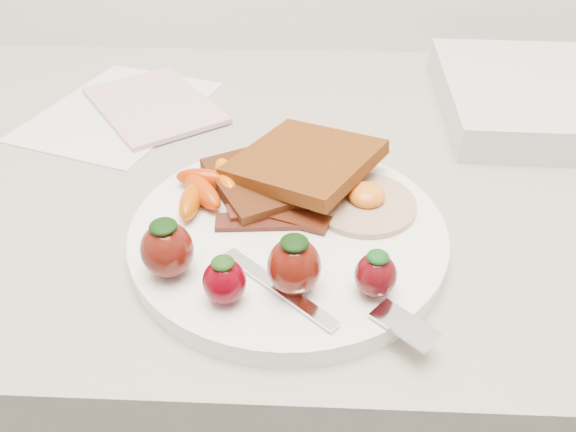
{
  "coord_description": "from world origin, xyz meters",
  "views": [
    {
      "loc": [
        0.01,
        1.19,
        1.22
      ],
      "look_at": [
        -0.0,
        1.56,
        0.93
      ],
      "focal_mm": 35.0,
      "sensor_mm": 36.0,
      "label": 1
    }
  ],
  "objects": [
    {
      "name": "counter",
      "position": [
        0.0,
        1.7,
        0.45
      ],
      "size": [
        2.0,
        0.6,
        0.9
      ],
      "primitive_type": "cube",
      "color": "gray",
      "rests_on": "ground"
    },
    {
      "name": "plate",
      "position": [
        -0.0,
        1.56,
        0.91
      ],
      "size": [
        0.27,
        0.27,
        0.02
      ],
      "primitive_type": "cylinder",
      "color": "white",
      "rests_on": "counter"
    },
    {
      "name": "toast_lower",
      "position": [
        -0.02,
        1.62,
        0.93
      ],
      "size": [
        0.14,
        0.14,
        0.01
      ],
      "primitive_type": "cube",
      "rotation": [
        0.0,
        0.0,
        0.51
      ],
      "color": "black",
      "rests_on": "plate"
    },
    {
      "name": "toast_upper",
      "position": [
        0.01,
        1.63,
        0.94
      ],
      "size": [
        0.16,
        0.16,
        0.03
      ],
      "primitive_type": "cube",
      "rotation": [
        0.0,
        -0.1,
        -0.55
      ],
      "color": "#442107",
      "rests_on": "toast_lower"
    },
    {
      "name": "fried_egg",
      "position": [
        0.06,
        1.59,
        0.92
      ],
      "size": [
        0.1,
        0.1,
        0.02
      ],
      "color": "beige",
      "rests_on": "plate"
    },
    {
      "name": "bacon_strips",
      "position": [
        -0.02,
        1.57,
        0.92
      ],
      "size": [
        0.1,
        0.06,
        0.01
      ],
      "color": "black",
      "rests_on": "plate"
    },
    {
      "name": "baby_carrots",
      "position": [
        -0.08,
        1.6,
        0.93
      ],
      "size": [
        0.07,
        0.1,
        0.02
      ],
      "color": "#BC2B00",
      "rests_on": "plate"
    },
    {
      "name": "strawberries",
      "position": [
        -0.03,
        1.49,
        0.94
      ],
      "size": [
        0.19,
        0.06,
        0.05
      ],
      "color": "#501109",
      "rests_on": "plate"
    },
    {
      "name": "fork",
      "position": [
        0.03,
        1.47,
        0.92
      ],
      "size": [
        0.16,
        0.1,
        0.0
      ],
      "color": "silver",
      "rests_on": "plate"
    },
    {
      "name": "paper_sheet",
      "position": [
        -0.22,
        1.8,
        0.9
      ],
      "size": [
        0.23,
        0.27,
        0.0
      ],
      "primitive_type": "cube",
      "rotation": [
        0.0,
        0.0,
        -0.32
      ],
      "color": "white",
      "rests_on": "counter"
    },
    {
      "name": "notepad",
      "position": [
        -0.18,
        1.81,
        0.91
      ],
      "size": [
        0.2,
        0.21,
        0.01
      ],
      "primitive_type": "cube",
      "rotation": [
        0.0,
        0.0,
        0.62
      ],
      "color": "#D3A2AE",
      "rests_on": "paper_sheet"
    }
  ]
}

